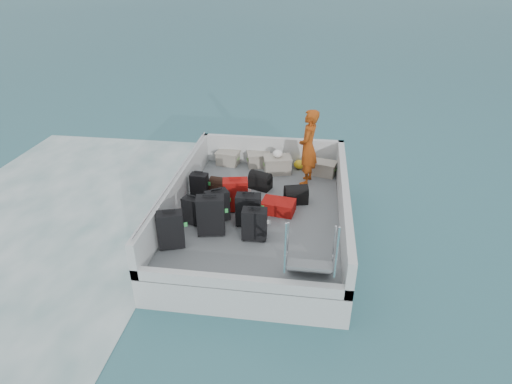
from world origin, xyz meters
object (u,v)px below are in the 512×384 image
suitcase_7 (248,210)px  crate_2 (277,165)px  crate_0 (228,158)px  suitcase_4 (217,206)px  crate_3 (324,169)px  suitcase_2 (199,185)px  suitcase_6 (254,225)px  passenger (308,147)px  suitcase_3 (211,216)px  suitcase_5 (235,195)px  suitcase_1 (193,211)px  crate_1 (259,160)px  suitcase_8 (278,206)px  suitcase_0 (171,230)px

suitcase_7 → crate_2: (0.34, 2.47, -0.14)m
suitcase_7 → crate_0: 2.94m
suitcase_4 → crate_3: suitcase_4 is taller
suitcase_2 → suitcase_6: bearing=-41.7°
suitcase_6 → suitcase_7: 0.50m
crate_3 → suitcase_4: bearing=-131.4°
suitcase_2 → passenger: bearing=27.7°
suitcase_3 → suitcase_7: size_ratio=1.17×
suitcase_2 → suitcase_5: suitcase_5 is taller
suitcase_6 → suitcase_2: bearing=132.9°
suitcase_1 → suitcase_2: suitcase_1 is taller
suitcase_7 → crate_1: (-0.16, 2.77, -0.17)m
suitcase_4 → suitcase_3: bearing=-126.4°
suitcase_4 → crate_1: suitcase_4 is taller
suitcase_8 → crate_2: size_ratio=1.06×
crate_3 → suitcase_2: bearing=-151.8°
suitcase_5 → crate_3: size_ratio=1.33×
suitcase_2 → crate_0: size_ratio=1.03×
suitcase_1 → suitcase_5: suitcase_5 is taller
suitcase_6 → suitcase_8: suitcase_6 is taller
suitcase_4 → suitcase_7: size_ratio=0.99×
suitcase_0 → suitcase_5: bearing=40.0°
suitcase_6 → crate_2: (0.15, 2.94, -0.13)m
suitcase_4 → passenger: passenger is taller
suitcase_1 → passenger: passenger is taller
suitcase_0 → suitcase_2: suitcase_0 is taller
crate_2 → suitcase_0: bearing=-115.5°
suitcase_5 → crate_2: suitcase_5 is taller
suitcase_6 → suitcase_8: bearing=69.9°
suitcase_1 → suitcase_8: 1.78m
crate_0 → crate_1: bearing=0.0°
crate_1 → crate_2: (0.50, -0.30, 0.03)m
suitcase_5 → crate_2: (0.69, 1.93, -0.16)m
crate_0 → crate_2: size_ratio=0.84×
suitcase_5 → suitcase_7: (0.35, -0.54, -0.02)m
suitcase_6 → passenger: size_ratio=0.36×
crate_2 → passenger: size_ratio=0.36×
suitcase_2 → crate_3: (2.74, 1.46, -0.11)m
suitcase_3 → crate_0: suitcase_3 is taller
suitcase_5 → suitcase_6: suitcase_5 is taller
suitcase_4 → suitcase_6: suitcase_4 is taller
crate_1 → suitcase_1: bearing=-107.9°
suitcase_5 → crate_1: 2.25m
suitcase_0 → passenger: passenger is taller
suitcase_1 → suitcase_4: (0.46, 0.18, 0.04)m
suitcase_5 → suitcase_8: suitcase_5 is taller
passenger → suitcase_5: bearing=-34.1°
crate_0 → crate_3: bearing=-6.8°
suitcase_4 → suitcase_8: (1.18, 0.50, -0.20)m
suitcase_0 → crate_1: 3.86m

